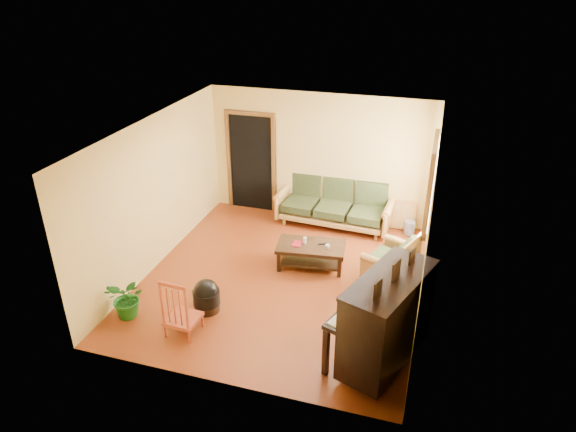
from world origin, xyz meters
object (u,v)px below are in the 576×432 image
(armchair, at_px, (391,256))
(ceramic_crock, at_px, (409,228))
(coffee_table, at_px, (311,256))
(piano, at_px, (387,322))
(potted_plant, at_px, (128,298))
(red_chair, at_px, (182,305))
(footstool, at_px, (207,299))
(sofa, at_px, (334,203))

(armchair, xyz_separation_m, ceramic_crock, (0.19, 1.71, -0.29))
(coffee_table, bearing_deg, ceramic_crock, 47.83)
(piano, bearing_deg, potted_plant, -158.36)
(piano, height_order, red_chair, piano)
(footstool, bearing_deg, armchair, 33.40)
(sofa, relative_size, armchair, 2.66)
(footstool, bearing_deg, piano, -7.63)
(coffee_table, relative_size, red_chair, 1.23)
(footstool, distance_m, red_chair, 0.65)
(coffee_table, distance_m, potted_plant, 3.13)
(coffee_table, bearing_deg, sofa, 88.50)
(red_chair, bearing_deg, coffee_table, 63.11)
(sofa, relative_size, footstool, 5.46)
(armchair, relative_size, piano, 0.56)
(ceramic_crock, bearing_deg, red_chair, -125.67)
(armchair, xyz_separation_m, red_chair, (-2.66, -2.27, 0.05))
(coffee_table, distance_m, ceramic_crock, 2.32)
(red_chair, bearing_deg, piano, 7.26)
(armchair, bearing_deg, sofa, 150.22)
(sofa, relative_size, piano, 1.50)
(ceramic_crock, bearing_deg, armchair, -96.50)
(footstool, bearing_deg, red_chair, -99.08)
(armchair, height_order, potted_plant, armchair)
(coffee_table, distance_m, piano, 2.60)
(armchair, distance_m, footstool, 3.08)
(coffee_table, xyz_separation_m, footstool, (-1.21, -1.68, -0.01))
(coffee_table, height_order, ceramic_crock, coffee_table)
(piano, relative_size, potted_plant, 2.33)
(red_chair, bearing_deg, footstool, 83.92)
(piano, height_order, footstool, piano)
(coffee_table, relative_size, piano, 0.77)
(footstool, xyz_separation_m, potted_plant, (-1.05, -0.48, 0.13))
(coffee_table, relative_size, armchair, 1.37)
(ceramic_crock, bearing_deg, potted_plant, -134.46)
(sofa, distance_m, armchair, 2.11)
(piano, bearing_deg, armchair, 114.58)
(potted_plant, bearing_deg, red_chair, -5.61)
(sofa, xyz_separation_m, piano, (1.49, -3.71, 0.18))
(sofa, relative_size, coffee_table, 1.94)
(armchair, height_order, ceramic_crock, armchair)
(sofa, distance_m, footstool, 3.58)
(red_chair, xyz_separation_m, ceramic_crock, (2.85, 3.98, -0.34))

